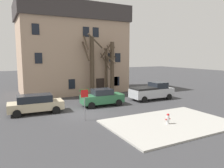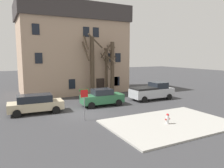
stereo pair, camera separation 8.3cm
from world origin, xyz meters
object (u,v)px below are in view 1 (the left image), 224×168
pickup_truck_silver (152,91)px  street_sign_pole (85,99)px  fire_hydrant (168,119)px  bicycle_leaning (35,102)px  tree_bare_far (112,67)px  building_main (72,49)px  tree_bare_mid (107,69)px  tree_bare_near (92,65)px  car_beige_wagon (36,104)px  car_green_sedan (102,97)px

pickup_truck_silver → street_sign_pole: street_sign_pole is taller
fire_hydrant → pickup_truck_silver: bearing=58.9°
bicycle_leaning → pickup_truck_silver: bearing=-14.0°
tree_bare_far → street_sign_pole: size_ratio=2.74×
building_main → tree_bare_mid: size_ratio=2.26×
tree_bare_near → tree_bare_mid: 2.25m
car_beige_wagon → tree_bare_mid: bearing=28.2°
tree_bare_far → fire_hydrant: tree_bare_far is taller
car_green_sedan → fire_hydrant: bearing=-78.5°
tree_bare_near → fire_hydrant: bearing=-87.3°
car_beige_wagon → tree_bare_far: bearing=24.5°
building_main → bicycle_leaning: building_main is taller
pickup_truck_silver → bicycle_leaning: size_ratio=3.13×
tree_bare_near → car_beige_wagon: size_ratio=1.60×
building_main → tree_bare_far: building_main is taller
street_sign_pole → bicycle_leaning: street_sign_pole is taller
tree_bare_mid → car_beige_wagon: (-9.61, -5.16, -2.46)m
building_main → car_green_sedan: size_ratio=3.29×
pickup_truck_silver → building_main: bearing=123.5°
building_main → tree_bare_far: bearing=-56.1°
car_beige_wagon → car_green_sedan: car_green_sedan is taller
tree_bare_near → fire_hydrant: 13.48m
building_main → car_green_sedan: bearing=-90.5°
car_green_sedan → tree_bare_mid: bearing=59.3°
building_main → tree_bare_near: building_main is taller
building_main → street_sign_pole: (-3.46, -13.78, -4.19)m
tree_bare_far → car_beige_wagon: tree_bare_far is taller
pickup_truck_silver → bicycle_leaning: pickup_truck_silver is taller
tree_bare_far → car_green_sedan: 6.49m
car_beige_wagon → bicycle_leaning: 3.23m
tree_bare_mid → bicycle_leaning: 9.92m
pickup_truck_silver → fire_hydrant: (-4.88, -8.09, -0.44)m
tree_bare_far → building_main: bearing=123.9°
pickup_truck_silver → fire_hydrant: 9.46m
fire_hydrant → building_main: bearing=94.9°
tree_bare_near → car_beige_wagon: bearing=-146.4°
car_beige_wagon → fire_hydrant: car_beige_wagon is taller
car_green_sedan → street_sign_pole: (-3.37, -3.94, 0.91)m
tree_bare_mid → car_beige_wagon: tree_bare_mid is taller
car_green_sedan → street_sign_pole: bearing=-130.5°
car_beige_wagon → pickup_truck_silver: 12.97m
tree_bare_near → pickup_truck_silver: (5.50, -4.93, -3.01)m
tree_bare_mid → car_green_sedan: 6.63m
bicycle_leaning → car_green_sedan: bearing=-28.4°
tree_bare_mid → tree_bare_far: (0.41, -0.60, 0.28)m
car_beige_wagon → car_green_sedan: (6.47, -0.13, -0.01)m
tree_bare_near → street_sign_pole: bearing=-115.8°
tree_bare_far → car_green_sedan: size_ratio=1.57×
tree_bare_mid → fire_hydrant: tree_bare_mid is taller
pickup_truck_silver → tree_bare_far: bearing=123.1°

